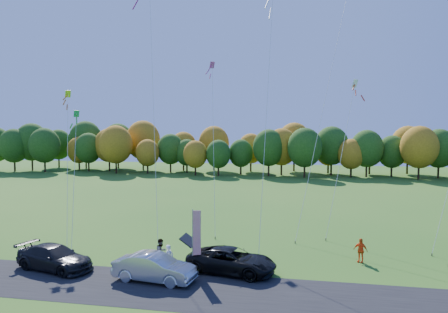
% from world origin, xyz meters
% --- Properties ---
extents(ground, '(160.00, 160.00, 0.00)m').
position_xyz_m(ground, '(0.00, 0.00, 0.00)').
color(ground, '#255C18').
extents(asphalt_strip, '(90.00, 6.00, 0.01)m').
position_xyz_m(asphalt_strip, '(0.00, -4.00, 0.01)').
color(asphalt_strip, black).
rests_on(asphalt_strip, ground).
extents(tree_line, '(116.00, 12.00, 10.00)m').
position_xyz_m(tree_line, '(0.00, 55.00, 0.00)').
color(tree_line, '#1E4711').
rests_on(tree_line, ground).
extents(black_suv, '(6.14, 3.73, 1.59)m').
position_xyz_m(black_suv, '(1.80, -0.58, 0.80)').
color(black_suv, black).
rests_on(black_suv, ground).
extents(silver_sedan, '(5.26, 2.42, 1.67)m').
position_xyz_m(silver_sedan, '(-2.53, -2.96, 0.83)').
color(silver_sedan, '#BBBABF').
rests_on(silver_sedan, ground).
extents(dark_truck_a, '(5.86, 3.56, 1.59)m').
position_xyz_m(dark_truck_a, '(-9.70, -2.19, 0.79)').
color(dark_truck_a, black).
rests_on(dark_truck_a, ground).
extents(person_tailgate_a, '(0.64, 0.76, 1.79)m').
position_xyz_m(person_tailgate_a, '(-2.14, -1.31, 0.90)').
color(person_tailgate_a, white).
rests_on(person_tailgate_a, ground).
extents(person_tailgate_b, '(0.94, 1.07, 1.83)m').
position_xyz_m(person_tailgate_b, '(-3.12, -0.07, 0.91)').
color(person_tailgate_b, gray).
rests_on(person_tailgate_b, ground).
extents(person_east, '(1.06, 0.81, 1.67)m').
position_xyz_m(person_east, '(10.13, 3.26, 0.84)').
color(person_east, '#F75417').
rests_on(person_east, ground).
extents(feather_flag, '(0.54, 0.18, 4.18)m').
position_xyz_m(feather_flag, '(-0.40, -1.20, 2.56)').
color(feather_flag, '#999999').
rests_on(feather_flag, ground).
extents(kite_delta_blue, '(6.15, 11.94, 25.71)m').
position_xyz_m(kite_delta_blue, '(-6.97, 9.09, 12.32)').
color(kite_delta_blue, '#4C3F33').
rests_on(kite_delta_blue, ground).
extents(kite_parafoil_orange, '(6.88, 13.23, 25.29)m').
position_xyz_m(kite_parafoil_orange, '(8.05, 13.57, 12.44)').
color(kite_parafoil_orange, '#4C3F33').
rests_on(kite_parafoil_orange, ground).
extents(kite_delta_red, '(2.90, 11.61, 23.09)m').
position_xyz_m(kite_delta_red, '(3.32, 9.28, 17.81)').
color(kite_delta_red, '#4C3F33').
rests_on(kite_delta_red, ground).
extents(kite_diamond_yellow, '(3.87, 6.81, 12.82)m').
position_xyz_m(kite_diamond_yellow, '(-12.69, 4.61, 6.22)').
color(kite_diamond_yellow, '#4C3F33').
rests_on(kite_diamond_yellow, ground).
extents(kite_diamond_green, '(2.98, 5.99, 10.99)m').
position_xyz_m(kite_diamond_green, '(-11.35, 3.27, 5.33)').
color(kite_diamond_green, '#4C3F33').
rests_on(kite_diamond_green, ground).
extents(kite_diamond_white, '(3.22, 5.92, 13.98)m').
position_xyz_m(kite_diamond_white, '(9.29, 11.29, 6.77)').
color(kite_diamond_white, '#4C3F33').
rests_on(kite_diamond_white, ground).
extents(kite_diamond_pink, '(2.43, 7.79, 15.99)m').
position_xyz_m(kite_diamond_pink, '(-1.96, 11.03, 7.81)').
color(kite_diamond_pink, '#4C3F33').
rests_on(kite_diamond_pink, ground).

